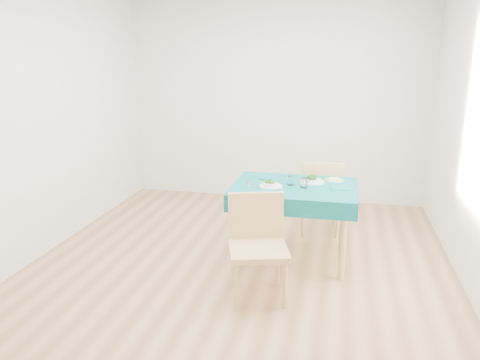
% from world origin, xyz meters
% --- Properties ---
extents(room_shell, '(4.02, 4.52, 2.73)m').
position_xyz_m(room_shell, '(0.00, 0.00, 1.35)').
color(room_shell, '#8E603B').
rests_on(room_shell, ground).
extents(table, '(1.15, 0.88, 0.76)m').
position_xyz_m(table, '(0.48, 0.24, 0.38)').
color(table, '#085457').
rests_on(table, ground).
extents(chair_near, '(0.59, 0.62, 1.17)m').
position_xyz_m(chair_near, '(0.28, -0.57, 0.59)').
color(chair_near, tan).
rests_on(chair_near, ground).
extents(chair_far, '(0.50, 0.54, 1.14)m').
position_xyz_m(chair_far, '(0.69, 1.06, 0.57)').
color(chair_far, tan).
rests_on(chair_far, ground).
extents(bowl_near, '(0.22, 0.22, 0.07)m').
position_xyz_m(bowl_near, '(0.26, 0.16, 0.79)').
color(bowl_near, white).
rests_on(bowl_near, table).
extents(bowl_far, '(0.24, 0.24, 0.07)m').
position_xyz_m(bowl_far, '(0.63, 0.40, 0.79)').
color(bowl_far, white).
rests_on(bowl_far, table).
extents(fork_near, '(0.09, 0.19, 0.00)m').
position_xyz_m(fork_near, '(0.05, 0.18, 0.76)').
color(fork_near, silver).
rests_on(fork_near, table).
extents(knife_near, '(0.05, 0.20, 0.00)m').
position_xyz_m(knife_near, '(0.36, 0.14, 0.76)').
color(knife_near, silver).
rests_on(knife_near, table).
extents(fork_far, '(0.07, 0.17, 0.00)m').
position_xyz_m(fork_far, '(0.60, 0.42, 0.76)').
color(fork_far, silver).
rests_on(fork_far, table).
extents(knife_far, '(0.02, 0.23, 0.00)m').
position_xyz_m(knife_far, '(0.95, 0.25, 0.76)').
color(knife_far, silver).
rests_on(knife_far, table).
extents(napkin_near, '(0.24, 0.19, 0.01)m').
position_xyz_m(napkin_near, '(0.22, 0.43, 0.76)').
color(napkin_near, '#0B5E61').
rests_on(napkin_near, table).
extents(napkin_far, '(0.21, 0.16, 0.01)m').
position_xyz_m(napkin_far, '(0.91, 0.22, 0.76)').
color(napkin_far, '#0B5E61').
rests_on(napkin_far, table).
extents(tumbler_center, '(0.06, 0.06, 0.08)m').
position_xyz_m(tumbler_center, '(0.43, 0.26, 0.80)').
color(tumbler_center, white).
rests_on(tumbler_center, table).
extents(tumbler_side, '(0.07, 0.07, 0.09)m').
position_xyz_m(tumbler_side, '(0.57, 0.19, 0.80)').
color(tumbler_side, white).
rests_on(tumbler_side, table).
extents(side_plate, '(0.18, 0.18, 0.01)m').
position_xyz_m(side_plate, '(0.84, 0.51, 0.76)').
color(side_plate, '#C0C660').
rests_on(side_plate, table).
extents(bread_slice, '(0.10, 0.10, 0.01)m').
position_xyz_m(bread_slice, '(0.84, 0.51, 0.77)').
color(bread_slice, beige).
rests_on(bread_slice, side_plate).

